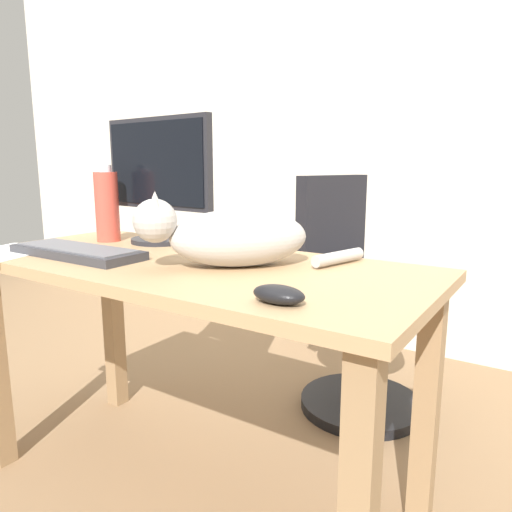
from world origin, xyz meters
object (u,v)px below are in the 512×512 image
water_bottle (107,206)px  cat (231,236)px  office_chair (355,310)px  computer_mouse (279,294)px  monitor (158,175)px  keyboard (77,251)px

water_bottle → cat: bearing=-9.7°
office_chair → computer_mouse: (0.23, -0.98, 0.33)m
cat → computer_mouse: cat is taller
monitor → keyboard: monitor is taller
monitor → computer_mouse: 0.84m
keyboard → cat: bearing=16.1°
office_chair → cat: (-0.05, -0.76, 0.39)m
cat → water_bottle: size_ratio=1.76×
cat → office_chair: bearing=86.2°
office_chair → water_bottle: size_ratio=3.58×
computer_mouse → office_chair: bearing=103.0°
monitor → keyboard: size_ratio=1.09×
keyboard → water_bottle: size_ratio=1.69×
monitor → computer_mouse: bearing=-29.6°
keyboard → cat: size_ratio=0.96×
computer_mouse → cat: bearing=141.5°
office_chair → cat: 0.86m
computer_mouse → monitor: bearing=150.4°
keyboard → cat: 0.48m
cat → water_bottle: water_bottle is taller
cat → water_bottle: bearing=170.3°
cat → keyboard: bearing=-163.9°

